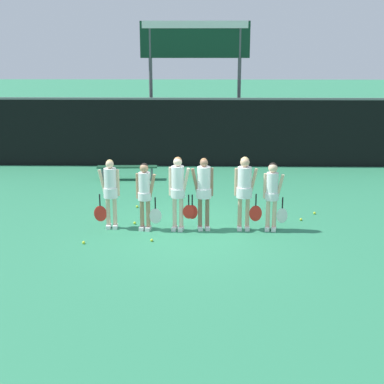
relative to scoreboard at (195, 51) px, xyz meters
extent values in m
plane|color=#2D7F56|center=(0.05, -9.25, -4.24)|extent=(140.00, 140.00, 0.00)
cube|color=black|center=(0.05, -1.80, -3.00)|extent=(60.00, 0.06, 2.49)
cube|color=slate|center=(0.05, -1.80, -1.72)|extent=(60.00, 0.08, 0.08)
cylinder|color=#515156|center=(-1.76, 0.00, -1.56)|extent=(0.14, 0.14, 5.36)
cylinder|color=#515156|center=(1.76, 0.00, -1.56)|extent=(0.14, 0.14, 5.36)
cube|color=#0F3823|center=(0.00, 0.00, 0.42)|extent=(4.30, 0.12, 1.40)
cube|color=white|center=(0.00, -0.07, 0.98)|extent=(4.13, 0.02, 0.28)
cube|color=#19472D|center=(-2.23, -4.06, -3.80)|extent=(2.03, 0.45, 0.04)
cylinder|color=slate|center=(-1.41, -3.89, -4.03)|extent=(0.06, 0.06, 0.42)
cylinder|color=slate|center=(-1.39, -4.15, -4.03)|extent=(0.06, 0.06, 0.42)
cylinder|color=slate|center=(-3.06, -3.97, -4.03)|extent=(0.06, 0.06, 0.42)
cylinder|color=slate|center=(-3.05, -4.22, -4.03)|extent=(0.06, 0.06, 0.42)
cylinder|color=beige|center=(-1.82, -9.16, -3.83)|extent=(0.10, 0.10, 0.82)
cylinder|color=beige|center=(-1.99, -9.17, -3.83)|extent=(0.10, 0.10, 0.82)
cube|color=white|center=(-1.82, -9.19, -4.20)|extent=(0.12, 0.24, 0.09)
cube|color=white|center=(-1.99, -9.20, -4.20)|extent=(0.12, 0.24, 0.09)
cylinder|color=white|center=(-1.91, -9.17, -3.34)|extent=(0.35, 0.35, 0.25)
cylinder|color=white|center=(-1.91, -9.17, -3.08)|extent=(0.30, 0.30, 0.69)
sphere|color=beige|center=(-1.91, -9.17, -2.64)|extent=(0.20, 0.20, 0.20)
sphere|color=#D8B772|center=(-1.91, -9.15, -2.61)|extent=(0.18, 0.18, 0.18)
cylinder|color=beige|center=(-2.10, -9.17, -3.09)|extent=(0.21, 0.08, 0.66)
cylinder|color=beige|center=(-1.72, -9.16, -3.09)|extent=(0.08, 0.08, 0.65)
cylinder|color=black|center=(-2.18, -9.19, -3.52)|extent=(0.03, 0.03, 0.29)
ellipsoid|color=red|center=(-2.18, -9.19, -3.87)|extent=(0.32, 0.03, 0.40)
cylinder|color=tan|center=(-0.99, -9.31, -3.85)|extent=(0.10, 0.10, 0.79)
cylinder|color=tan|center=(-1.14, -9.28, -3.85)|extent=(0.10, 0.10, 0.79)
cube|color=white|center=(-0.99, -9.34, -4.20)|extent=(0.14, 0.25, 0.09)
cube|color=white|center=(-1.15, -9.31, -4.20)|extent=(0.14, 0.25, 0.09)
cylinder|color=white|center=(-1.07, -9.29, -3.39)|extent=(0.33, 0.33, 0.19)
cylinder|color=white|center=(-1.07, -9.29, -3.13)|extent=(0.29, 0.29, 0.65)
sphere|color=tan|center=(-1.07, -9.29, -2.70)|extent=(0.21, 0.21, 0.21)
sphere|color=black|center=(-1.06, -9.28, -2.68)|extent=(0.19, 0.19, 0.19)
cylinder|color=tan|center=(-0.89, -9.32, -3.14)|extent=(0.21, 0.11, 0.62)
cylinder|color=tan|center=(-1.24, -9.27, -3.14)|extent=(0.08, 0.08, 0.62)
cylinder|color=black|center=(-0.81, -9.35, -3.54)|extent=(0.03, 0.03, 0.28)
ellipsoid|color=silver|center=(-0.81, -9.35, -3.87)|extent=(0.30, 0.03, 0.38)
cylinder|color=beige|center=(-0.18, -9.31, -3.81)|extent=(0.10, 0.10, 0.86)
cylinder|color=beige|center=(-0.35, -9.28, -3.81)|extent=(0.10, 0.10, 0.86)
cube|color=white|center=(-0.19, -9.34, -4.20)|extent=(0.15, 0.26, 0.09)
cube|color=white|center=(-0.35, -9.31, -4.20)|extent=(0.15, 0.26, 0.09)
cylinder|color=white|center=(-0.27, -9.29, -3.31)|extent=(0.35, 0.35, 0.21)
cylinder|color=white|center=(-0.27, -9.29, -3.02)|extent=(0.30, 0.30, 0.73)
sphere|color=beige|center=(-0.27, -9.29, -2.55)|extent=(0.21, 0.21, 0.21)
sphere|color=olive|center=(-0.26, -9.28, -2.52)|extent=(0.19, 0.19, 0.19)
cylinder|color=beige|center=(-0.08, -9.33, -3.03)|extent=(0.23, 0.11, 0.69)
cylinder|color=beige|center=(-0.45, -9.26, -3.03)|extent=(0.08, 0.08, 0.69)
cylinder|color=black|center=(0.00, -9.36, -3.46)|extent=(0.03, 0.03, 0.25)
ellipsoid|color=red|center=(0.00, -9.36, -3.76)|extent=(0.28, 0.03, 0.35)
cylinder|color=#8C664C|center=(0.45, -9.23, -3.82)|extent=(0.10, 0.10, 0.85)
cylinder|color=#8C664C|center=(0.27, -9.25, -3.82)|extent=(0.10, 0.10, 0.85)
cube|color=white|center=(0.45, -9.26, -4.20)|extent=(0.14, 0.25, 0.09)
cube|color=white|center=(0.27, -9.28, -4.20)|extent=(0.14, 0.25, 0.09)
cylinder|color=white|center=(0.36, -9.24, -3.32)|extent=(0.37, 0.37, 0.23)
cylinder|color=white|center=(0.36, -9.24, -3.04)|extent=(0.32, 0.32, 0.72)
sphere|color=#8C664C|center=(0.36, -9.24, -2.58)|extent=(0.19, 0.19, 0.19)
sphere|color=olive|center=(0.35, -9.22, -2.55)|extent=(0.18, 0.18, 0.18)
cylinder|color=#8C664C|center=(0.16, -9.27, -3.05)|extent=(0.22, 0.10, 0.69)
cylinder|color=#8C664C|center=(0.55, -9.22, -3.05)|extent=(0.08, 0.08, 0.69)
cylinder|color=black|center=(0.08, -9.30, -3.48)|extent=(0.03, 0.03, 0.26)
ellipsoid|color=red|center=(0.08, -9.30, -3.78)|extent=(0.27, 0.03, 0.36)
cylinder|color=tan|center=(1.42, -9.23, -3.81)|extent=(0.10, 0.10, 0.86)
cylinder|color=tan|center=(1.24, -9.23, -3.81)|extent=(0.10, 0.10, 0.86)
cube|color=white|center=(1.42, -9.26, -4.20)|extent=(0.12, 0.24, 0.09)
cube|color=white|center=(1.24, -9.26, -4.20)|extent=(0.12, 0.24, 0.09)
cylinder|color=white|center=(1.33, -9.23, -3.30)|extent=(0.39, 0.39, 0.25)
cylinder|color=white|center=(1.33, -9.23, -3.03)|extent=(0.34, 0.34, 0.71)
sphere|color=tan|center=(1.33, -9.23, -2.57)|extent=(0.22, 0.22, 0.22)
sphere|color=#D8B772|center=(1.33, -9.21, -2.54)|extent=(0.21, 0.21, 0.21)
cylinder|color=tan|center=(1.54, -9.23, -3.04)|extent=(0.22, 0.08, 0.67)
cylinder|color=tan|center=(1.13, -9.22, -3.04)|extent=(0.08, 0.08, 0.67)
cylinder|color=black|center=(1.62, -9.25, -3.48)|extent=(0.03, 0.03, 0.29)
ellipsoid|color=red|center=(1.62, -9.25, -3.82)|extent=(0.31, 0.03, 0.40)
cylinder|color=beige|center=(2.07, -9.27, -3.84)|extent=(0.10, 0.10, 0.80)
cylinder|color=beige|center=(1.92, -9.24, -3.84)|extent=(0.10, 0.10, 0.80)
cube|color=white|center=(2.07, -9.30, -4.20)|extent=(0.15, 0.26, 0.09)
cube|color=white|center=(1.91, -9.27, -4.20)|extent=(0.15, 0.26, 0.09)
cylinder|color=white|center=(1.99, -9.26, -3.38)|extent=(0.33, 0.33, 0.18)
cylinder|color=white|center=(1.99, -9.26, -3.13)|extent=(0.28, 0.28, 0.64)
sphere|color=beige|center=(1.99, -9.26, -2.69)|extent=(0.22, 0.22, 0.22)
sphere|color=black|center=(2.00, -9.24, -2.67)|extent=(0.20, 0.20, 0.20)
cylinder|color=beige|center=(2.17, -9.29, -3.14)|extent=(0.21, 0.11, 0.61)
cylinder|color=beige|center=(1.82, -9.23, -3.14)|extent=(0.08, 0.08, 0.61)
cylinder|color=black|center=(2.25, -9.32, -3.53)|extent=(0.03, 0.03, 0.27)
ellipsoid|color=silver|center=(2.25, -9.32, -3.85)|extent=(0.27, 0.03, 0.37)
sphere|color=#CCE033|center=(3.33, -7.93, -4.21)|extent=(0.07, 0.07, 0.07)
sphere|color=#CCE033|center=(-2.37, -10.32, -4.21)|extent=(0.07, 0.07, 0.07)
sphere|color=#CCE033|center=(-0.83, -10.13, -4.21)|extent=(0.07, 0.07, 0.07)
sphere|color=#CCE033|center=(-1.50, -7.41, -4.21)|extent=(0.07, 0.07, 0.07)
sphere|color=#CCE033|center=(2.87, -8.49, -4.21)|extent=(0.06, 0.06, 0.06)
sphere|color=#CCE033|center=(-1.38, -8.88, -4.21)|extent=(0.07, 0.07, 0.07)
camera|label=1|loc=(0.33, -21.67, 0.01)|focal=50.00mm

